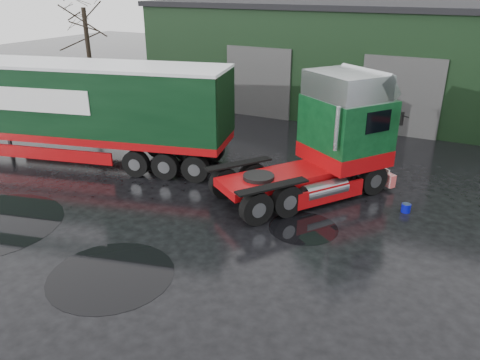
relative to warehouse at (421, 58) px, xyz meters
name	(u,v)px	position (x,y,z in m)	size (l,w,h in m)	color
ground	(239,251)	(-2.00, -20.00, -3.16)	(100.00, 100.00, 0.00)	black
warehouse	(421,58)	(0.00, 0.00, 0.00)	(32.40, 12.40, 6.30)	black
hero_tractor	(301,138)	(-1.82, -15.50, -0.91)	(3.07, 7.24, 4.50)	#0B3A1A
trailer_left	(72,113)	(-12.02, -16.46, -0.98)	(2.87, 14.02, 4.35)	silver
wash_bucket	(406,208)	(1.98, -15.06, -3.01)	(0.32, 0.32, 0.30)	#06088D
tree_left	(87,36)	(-19.00, -8.00, 1.09)	(4.40, 4.40, 8.50)	black
tree_back_a	(340,16)	(-8.00, 10.00, 1.59)	(4.40, 4.40, 9.50)	black
puddle_0	(111,275)	(-4.53, -22.74, -3.15)	(3.45, 3.45, 0.01)	black
puddle_1	(303,228)	(-0.78, -17.81, -3.15)	(2.26, 2.26, 0.01)	black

